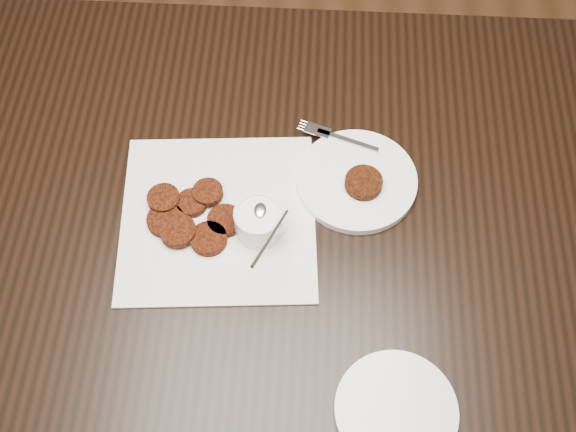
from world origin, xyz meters
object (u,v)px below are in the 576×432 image
object	(u,v)px
table	(299,285)
plate_with_patty	(357,178)
plate_empty	(396,410)
napkin	(218,217)
sauce_ramekin	(258,212)

from	to	relation	value
table	plate_with_patty	distance (m)	0.40
plate_empty	napkin	bearing A→B (deg)	133.11
plate_with_patty	plate_empty	distance (m)	0.41
napkin	plate_empty	distance (m)	0.43
table	plate_with_patty	bearing A→B (deg)	16.92
table	napkin	xyz separation A→B (m)	(-0.14, -0.06, 0.38)
plate_with_patty	plate_empty	world-z (taller)	plate_with_patty
plate_empty	sauce_ramekin	bearing A→B (deg)	127.31
napkin	plate_with_patty	size ratio (longest dim) A/B	1.56
table	plate_with_patty	world-z (taller)	plate_with_patty
napkin	sauce_ramekin	xyz separation A→B (m)	(0.07, -0.02, 0.06)
plate_with_patty	plate_empty	bearing A→B (deg)	-81.41
napkin	sauce_ramekin	bearing A→B (deg)	-16.77
sauce_ramekin	plate_with_patty	bearing A→B (deg)	32.92
table	sauce_ramekin	xyz separation A→B (m)	(-0.07, -0.08, 0.44)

